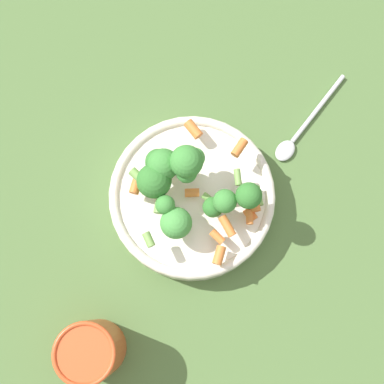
# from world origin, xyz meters

# --- Properties ---
(ground_plane) EXTENTS (3.00, 3.00, 0.00)m
(ground_plane) POSITION_xyz_m (0.00, 0.00, 0.00)
(ground_plane) COLOR #4C6B38
(bowl) EXTENTS (0.24, 0.24, 0.05)m
(bowl) POSITION_xyz_m (0.00, 0.00, 0.03)
(bowl) COLOR silver
(bowl) RESTS_ON ground_plane
(pasta_salad) EXTENTS (0.19, 0.18, 0.09)m
(pasta_salad) POSITION_xyz_m (0.00, -0.01, 0.10)
(pasta_salad) COLOR #8CB766
(pasta_salad) RESTS_ON bowl
(cup) EXTENTS (0.08, 0.08, 0.11)m
(cup) POSITION_xyz_m (0.25, -0.03, 0.06)
(cup) COLOR #CC4C23
(cup) RESTS_ON ground_plane
(spoon) EXTENTS (0.17, 0.06, 0.01)m
(spoon) POSITION_xyz_m (-0.16, 0.10, 0.01)
(spoon) COLOR silver
(spoon) RESTS_ON ground_plane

